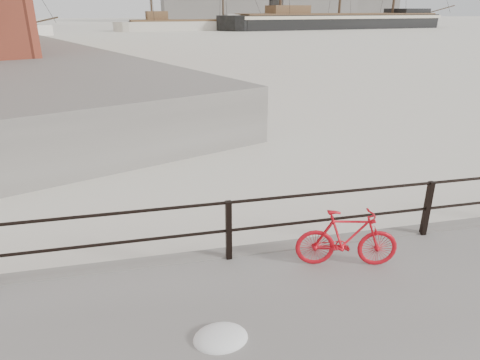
{
  "coord_description": "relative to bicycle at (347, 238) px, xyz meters",
  "views": [
    {
      "loc": [
        -4.64,
        -5.91,
        4.07
      ],
      "look_at": [
        -2.94,
        1.5,
        1.0
      ],
      "focal_mm": 32.0,
      "sensor_mm": 36.0,
      "label": 1
    }
  ],
  "objects": [
    {
      "name": "ground",
      "position": [
        1.78,
        0.73,
        -0.82
      ],
      "size": [
        400.0,
        400.0,
        0.0
      ],
      "primitive_type": "plane",
      "color": "white",
      "rests_on": "ground"
    },
    {
      "name": "guardrail",
      "position": [
        1.78,
        0.58,
        0.03
      ],
      "size": [
        28.0,
        0.1,
        1.0
      ],
      "primitive_type": null,
      "color": "black",
      "rests_on": "promenade"
    },
    {
      "name": "bicycle",
      "position": [
        0.0,
        0.0,
        0.0
      ],
      "size": [
        1.55,
        0.61,
        0.93
      ],
      "primitive_type": "imported",
      "rotation": [
        0.0,
        0.0,
        -0.25
      ],
      "color": "red",
      "rests_on": "promenade"
    },
    {
      "name": "barque_black",
      "position": [
        38.61,
        83.17,
        -0.82
      ],
      "size": [
        61.59,
        27.11,
        33.73
      ],
      "primitive_type": null,
      "rotation": [
        0.0,
        0.0,
        0.13
      ],
      "color": "black",
      "rests_on": "ground"
    },
    {
      "name": "schooner_mid",
      "position": [
        7.2,
        82.84,
        -0.82
      ],
      "size": [
        31.26,
        15.03,
        21.74
      ],
      "primitive_type": null,
      "rotation": [
        0.0,
        0.0,
        0.07
      ],
      "color": "beige",
      "rests_on": "ground"
    }
  ]
}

